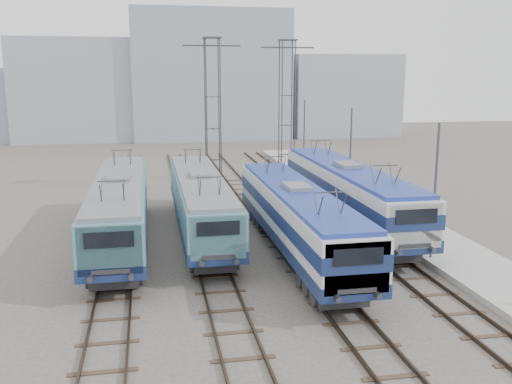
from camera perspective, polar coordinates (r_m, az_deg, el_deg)
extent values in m
plane|color=#514C47|center=(25.45, 1.52, -9.68)|extent=(160.00, 160.00, 0.00)
cube|color=#9E9E99|center=(35.86, 14.90, -3.42)|extent=(4.00, 70.00, 0.30)
cube|color=navy|center=(32.35, -13.39, -2.74)|extent=(2.83, 17.90, 0.60)
cube|color=teal|center=(32.08, -13.49, -0.68)|extent=(2.78, 17.90, 1.79)
cube|color=teal|center=(23.81, -14.38, -5.50)|extent=(2.56, 0.70, 2.03)
cube|color=slate|center=(31.89, -13.57, 1.07)|extent=(2.56, 17.19, 0.20)
cube|color=#262628|center=(26.85, -13.86, -7.44)|extent=(2.09, 3.58, 0.67)
cube|color=#262628|center=(38.32, -12.96, -1.62)|extent=(2.09, 3.58, 0.67)
cube|color=navy|center=(33.31, -5.56, -2.14)|extent=(2.73, 17.20, 0.57)
cube|color=teal|center=(33.05, -5.60, -0.21)|extent=(2.68, 17.20, 1.72)
cube|color=teal|center=(25.11, -3.88, -4.45)|extent=(2.46, 0.67, 1.95)
cube|color=slate|center=(32.87, -5.64, 1.42)|extent=(2.46, 16.51, 0.19)
cube|color=#262628|center=(28.02, -4.46, -6.34)|extent=(2.01, 3.44, 0.64)
cube|color=#262628|center=(39.04, -6.31, -1.17)|extent=(2.01, 3.44, 0.64)
cube|color=navy|center=(29.49, 4.06, -3.91)|extent=(2.78, 17.54, 0.58)
cube|color=silver|center=(29.19, 4.09, -1.70)|extent=(2.73, 17.54, 1.75)
cube|color=navy|center=(29.21, 4.09, -1.79)|extent=(2.77, 17.56, 0.68)
cube|color=silver|center=(21.52, 9.82, -7.28)|extent=(2.51, 0.68, 1.99)
cube|color=navy|center=(28.98, 4.12, 0.17)|extent=(2.51, 16.83, 0.19)
cube|color=#262628|center=(24.39, 7.55, -9.20)|extent=(2.05, 3.51, 0.66)
cube|color=#262628|center=(35.17, 1.63, -2.53)|extent=(2.05, 3.51, 0.66)
cube|color=navy|center=(35.49, 9.02, -1.22)|extent=(2.93, 18.53, 0.62)
cube|color=silver|center=(35.23, 9.08, 0.74)|extent=(2.88, 18.53, 1.85)
cube|color=navy|center=(35.24, 9.08, 0.66)|extent=(2.92, 18.55, 0.72)
cube|color=silver|center=(27.27, 15.36, -3.18)|extent=(2.65, 0.72, 2.10)
cube|color=navy|center=(35.05, 9.14, 2.39)|extent=(2.65, 17.79, 0.21)
cube|color=#262628|center=(30.14, 12.91, -5.24)|extent=(2.16, 3.71, 0.69)
cube|color=#262628|center=(41.37, 6.13, -0.38)|extent=(2.16, 3.71, 0.69)
cylinder|color=#3F4247|center=(44.94, -4.96, 7.52)|extent=(0.10, 0.10, 12.00)
cylinder|color=#3F4247|center=(45.06, -3.55, 7.55)|extent=(0.10, 0.10, 12.00)
cylinder|color=#3F4247|center=(46.03, -5.10, 7.61)|extent=(0.10, 0.10, 12.00)
cylinder|color=#3F4247|center=(46.15, -3.73, 7.65)|extent=(0.10, 0.10, 12.00)
cube|color=#3F4247|center=(45.47, -4.44, 14.38)|extent=(4.50, 0.12, 0.12)
cylinder|color=#3F4247|center=(47.99, 2.61, 7.82)|extent=(0.10, 0.10, 12.00)
cylinder|color=#3F4247|center=(48.25, 3.90, 7.82)|extent=(0.10, 0.10, 12.00)
cylinder|color=#3F4247|center=(49.05, 2.32, 7.91)|extent=(0.10, 0.10, 12.00)
cylinder|color=#3F4247|center=(49.31, 3.57, 7.91)|extent=(0.10, 0.10, 12.00)
cube|color=#3F4247|center=(48.58, 3.17, 14.23)|extent=(4.50, 0.12, 0.12)
cylinder|color=#3F4247|center=(29.19, 17.44, -0.25)|extent=(0.12, 0.12, 7.00)
cylinder|color=#3F4247|center=(39.99, 9.40, 3.27)|extent=(0.12, 0.12, 7.00)
cylinder|color=#3F4247|center=(51.33, 4.82, 5.24)|extent=(0.12, 0.12, 7.00)
cube|color=#979DA9|center=(85.64, -16.93, 9.74)|extent=(18.00, 12.00, 14.00)
cube|color=#8C98A9|center=(85.62, -4.71, 11.54)|extent=(22.00, 14.00, 18.00)
cube|color=#979DA9|center=(90.02, 8.26, 9.56)|extent=(16.00, 12.00, 12.00)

